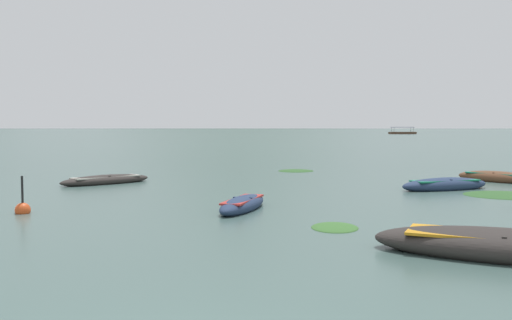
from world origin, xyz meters
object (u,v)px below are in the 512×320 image
rowboat_0 (106,180)px  rowboat_7 (243,204)px  rowboat_5 (445,185)px  ferry_0 (402,133)px  mooring_buoy (23,209)px  rowboat_3 (504,246)px  rowboat_1 (497,178)px

rowboat_0 → rowboat_7: size_ratio=1.11×
rowboat_5 → ferry_0: 171.26m
rowboat_0 → mooring_buoy: mooring_buoy is taller
rowboat_3 → rowboat_7: size_ratio=1.49×
rowboat_0 → rowboat_7: rowboat_7 is taller
rowboat_0 → rowboat_3: (11.31, -12.06, 0.06)m
rowboat_3 → rowboat_7: bearing=133.7°
rowboat_7 → ferry_0: size_ratio=0.35×
rowboat_1 → rowboat_3: size_ratio=0.69×
rowboat_7 → ferry_0: (37.83, 173.94, 0.30)m
rowboat_7 → mooring_buoy: mooring_buoy is taller
rowboat_0 → mooring_buoy: (0.40, -7.76, -0.04)m
rowboat_0 → rowboat_1: (16.17, 1.92, 0.03)m
ferry_0 → mooring_buoy: (-43.63, -174.97, -0.34)m
rowboat_3 → ferry_0: 182.24m
rowboat_5 → ferry_0: size_ratio=0.41×
mooring_buoy → rowboat_0: bearing=93.0°
rowboat_3 → rowboat_0: bearing=133.2°
rowboat_5 → rowboat_7: size_ratio=1.19×
rowboat_5 → mooring_buoy: 14.34m
rowboat_1 → rowboat_5: bearing=-133.4°
rowboat_0 → ferry_0: (44.03, 167.22, 0.30)m
rowboat_7 → ferry_0: 178.01m
rowboat_7 → mooring_buoy: 5.89m
rowboat_0 → mooring_buoy: 7.77m
rowboat_0 → ferry_0: 172.92m
rowboat_1 → rowboat_7: (-9.97, -8.64, -0.02)m
rowboat_1 → ferry_0: size_ratio=0.36×
rowboat_5 → rowboat_7: rowboat_5 is taller
rowboat_1 → ferry_0: (27.86, 165.30, 0.27)m
rowboat_1 → ferry_0: 167.63m
rowboat_5 → ferry_0: (30.85, 168.46, 0.27)m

